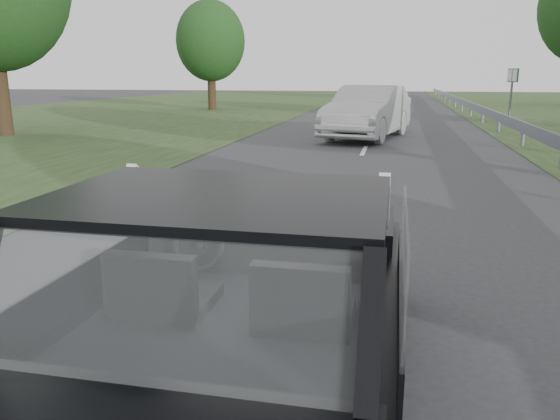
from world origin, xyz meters
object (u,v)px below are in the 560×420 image
at_px(cat, 310,218).
at_px(other_car, 368,112).
at_px(highway_sign, 511,97).
at_px(subject_car, 244,297).

bearing_deg(cat, other_car, 78.02).
relative_size(other_car, highway_sign, 2.26).
bearing_deg(subject_car, highway_sign, 75.94).
height_order(other_car, highway_sign, highway_sign).
relative_size(subject_car, other_car, 0.78).
distance_m(subject_car, highway_sign, 22.11).
xyz_separation_m(subject_car, cat, (0.30, 0.57, 0.35)).
distance_m(cat, other_car, 14.64).
xyz_separation_m(cat, other_car, (-0.40, 14.63, -0.23)).
relative_size(subject_car, cat, 7.69).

